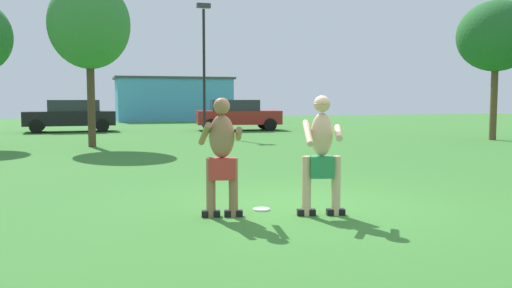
{
  "coord_description": "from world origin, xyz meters",
  "views": [
    {
      "loc": [
        -3.14,
        -7.54,
        1.66
      ],
      "look_at": [
        -0.71,
        0.27,
        0.96
      ],
      "focal_mm": 37.58,
      "sensor_mm": 36.0,
      "label": 1
    }
  ],
  "objects_px": {
    "player_with_cap": "(322,150)",
    "tree_near_building": "(496,36)",
    "player_in_red": "(222,154)",
    "lamp_post": "(204,55)",
    "frisbee": "(261,209)",
    "car_black_mid_lot": "(71,115)",
    "tree_behind_players": "(89,25)",
    "car_red_near_post": "(237,114)"
  },
  "relations": [
    {
      "from": "car_black_mid_lot",
      "to": "car_red_near_post",
      "type": "bearing_deg",
      "value": -9.2
    },
    {
      "from": "frisbee",
      "to": "tree_behind_players",
      "type": "xyz_separation_m",
      "value": [
        -2.34,
        11.71,
        4.12
      ]
    },
    {
      "from": "lamp_post",
      "to": "tree_behind_players",
      "type": "height_order",
      "value": "lamp_post"
    },
    {
      "from": "player_in_red",
      "to": "car_red_near_post",
      "type": "height_order",
      "value": "player_in_red"
    },
    {
      "from": "player_with_cap",
      "to": "car_black_mid_lot",
      "type": "bearing_deg",
      "value": 100.62
    },
    {
      "from": "player_with_cap",
      "to": "player_in_red",
      "type": "relative_size",
      "value": 1.03
    },
    {
      "from": "frisbee",
      "to": "player_in_red",
      "type": "bearing_deg",
      "value": -159.01
    },
    {
      "from": "car_red_near_post",
      "to": "lamp_post",
      "type": "bearing_deg",
      "value": -125.67
    },
    {
      "from": "car_red_near_post",
      "to": "car_black_mid_lot",
      "type": "bearing_deg",
      "value": 170.8
    },
    {
      "from": "frisbee",
      "to": "lamp_post",
      "type": "bearing_deg",
      "value": 81.16
    },
    {
      "from": "tree_behind_players",
      "to": "player_with_cap",
      "type": "bearing_deg",
      "value": -76.12
    },
    {
      "from": "frisbee",
      "to": "player_with_cap",
      "type": "bearing_deg",
      "value": -40.37
    },
    {
      "from": "tree_behind_players",
      "to": "tree_near_building",
      "type": "height_order",
      "value": "tree_behind_players"
    },
    {
      "from": "player_with_cap",
      "to": "car_black_mid_lot",
      "type": "relative_size",
      "value": 0.4
    },
    {
      "from": "car_red_near_post",
      "to": "player_with_cap",
      "type": "bearing_deg",
      "value": -101.96
    },
    {
      "from": "player_with_cap",
      "to": "frisbee",
      "type": "distance_m",
      "value": 1.31
    },
    {
      "from": "frisbee",
      "to": "tree_near_building",
      "type": "relative_size",
      "value": 0.05
    },
    {
      "from": "player_with_cap",
      "to": "tree_behind_players",
      "type": "height_order",
      "value": "tree_behind_players"
    },
    {
      "from": "car_red_near_post",
      "to": "tree_behind_players",
      "type": "relative_size",
      "value": 0.79
    },
    {
      "from": "frisbee",
      "to": "car_black_mid_lot",
      "type": "height_order",
      "value": "car_black_mid_lot"
    },
    {
      "from": "player_with_cap",
      "to": "tree_near_building",
      "type": "relative_size",
      "value": 0.31
    },
    {
      "from": "tree_near_building",
      "to": "lamp_post",
      "type": "bearing_deg",
      "value": 150.98
    },
    {
      "from": "lamp_post",
      "to": "player_with_cap",
      "type": "bearing_deg",
      "value": -96.13
    },
    {
      "from": "frisbee",
      "to": "tree_behind_players",
      "type": "height_order",
      "value": "tree_behind_players"
    },
    {
      "from": "frisbee",
      "to": "tree_behind_players",
      "type": "distance_m",
      "value": 12.63
    },
    {
      "from": "player_in_red",
      "to": "tree_near_building",
      "type": "bearing_deg",
      "value": 37.18
    },
    {
      "from": "car_black_mid_lot",
      "to": "tree_behind_players",
      "type": "height_order",
      "value": "tree_behind_players"
    },
    {
      "from": "lamp_post",
      "to": "frisbee",
      "type": "bearing_deg",
      "value": -98.84
    },
    {
      "from": "player_in_red",
      "to": "lamp_post",
      "type": "xyz_separation_m",
      "value": [
        3.13,
        16.17,
        2.67
      ]
    },
    {
      "from": "player_in_red",
      "to": "car_red_near_post",
      "type": "relative_size",
      "value": 0.37
    },
    {
      "from": "player_in_red",
      "to": "lamp_post",
      "type": "distance_m",
      "value": 16.69
    },
    {
      "from": "player_with_cap",
      "to": "car_red_near_post",
      "type": "distance_m",
      "value": 20.37
    },
    {
      "from": "car_black_mid_lot",
      "to": "tree_behind_players",
      "type": "bearing_deg",
      "value": -83.97
    },
    {
      "from": "player_with_cap",
      "to": "car_red_near_post",
      "type": "xyz_separation_m",
      "value": [
        4.22,
        19.92,
        -0.12
      ]
    },
    {
      "from": "car_red_near_post",
      "to": "lamp_post",
      "type": "xyz_separation_m",
      "value": [
        -2.45,
        -3.41,
        2.72
      ]
    },
    {
      "from": "car_black_mid_lot",
      "to": "tree_behind_players",
      "type": "relative_size",
      "value": 0.77
    },
    {
      "from": "car_black_mid_lot",
      "to": "tree_near_building",
      "type": "distance_m",
      "value": 19.67
    },
    {
      "from": "player_in_red",
      "to": "frisbee",
      "type": "distance_m",
      "value": 1.12
    },
    {
      "from": "tree_behind_players",
      "to": "tree_near_building",
      "type": "xyz_separation_m",
      "value": [
        15.32,
        -1.62,
        -0.04
      ]
    },
    {
      "from": "car_red_near_post",
      "to": "car_black_mid_lot",
      "type": "distance_m",
      "value": 8.31
    },
    {
      "from": "player_in_red",
      "to": "car_black_mid_lot",
      "type": "relative_size",
      "value": 0.39
    },
    {
      "from": "player_with_cap",
      "to": "tree_near_building",
      "type": "height_order",
      "value": "tree_near_building"
    }
  ]
}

